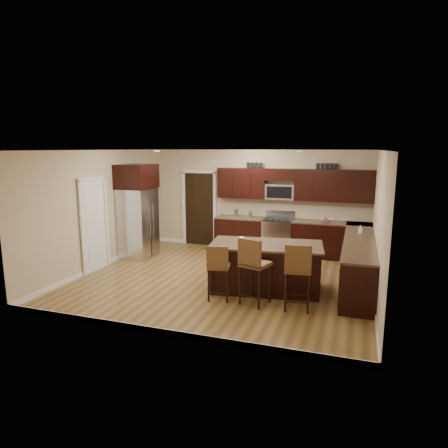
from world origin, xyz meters
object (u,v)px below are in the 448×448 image
(island, at_px, (266,268))
(stool_right, at_px, (298,269))
(refrigerator, at_px, (138,210))
(stool_mid, at_px, (253,264))
(stool_left, at_px, (218,266))
(range, at_px, (278,236))

(island, relative_size, stool_right, 1.93)
(refrigerator, bearing_deg, stool_mid, -31.46)
(island, distance_m, stool_left, 1.11)
(island, height_order, stool_mid, stool_mid)
(stool_left, bearing_deg, refrigerator, 133.04)
(stool_right, bearing_deg, refrigerator, 146.27)
(stool_left, height_order, stool_right, stool_right)
(range, xyz_separation_m, island, (0.30, -2.78, -0.04))
(stool_mid, distance_m, stool_right, 0.77)
(island, distance_m, stool_mid, 0.91)
(stool_right, height_order, refrigerator, refrigerator)
(refrigerator, bearing_deg, island, -20.28)
(island, bearing_deg, stool_mid, -100.00)
(island, bearing_deg, refrigerator, 152.27)
(range, bearing_deg, stool_mid, -85.87)
(island, bearing_deg, stool_right, -56.52)
(stool_left, distance_m, stool_right, 1.42)
(stool_left, distance_m, stool_mid, 0.66)
(range, distance_m, island, 2.80)
(island, xyz_separation_m, refrigerator, (-3.60, 1.33, 0.78))
(range, height_order, stool_left, range)
(stool_left, relative_size, stool_mid, 0.86)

